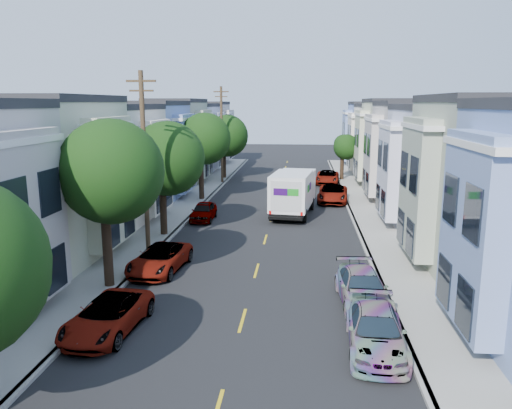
{
  "coord_description": "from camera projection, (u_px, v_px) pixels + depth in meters",
  "views": [
    {
      "loc": [
        2.26,
        -24.3,
        8.48
      ],
      "look_at": [
        -0.62,
        6.27,
        2.2
      ],
      "focal_mm": 35.0,
      "sensor_mm": 36.0,
      "label": 1
    }
  ],
  "objects": [
    {
      "name": "ground",
      "position": [
        256.0,
        271.0,
        25.61
      ],
      "size": [
        160.0,
        160.0,
        0.0
      ],
      "primitive_type": "plane",
      "color": "black",
      "rests_on": "ground"
    },
    {
      "name": "road_slab",
      "position": [
        274.0,
        210.0,
        40.24
      ],
      "size": [
        12.0,
        70.0,
        0.02
      ],
      "primitive_type": "cube",
      "color": "black",
      "rests_on": "ground"
    },
    {
      "name": "curb_left",
      "position": [
        200.0,
        207.0,
        40.78
      ],
      "size": [
        0.3,
        70.0,
        0.15
      ],
      "primitive_type": "cube",
      "color": "gray",
      "rests_on": "ground"
    },
    {
      "name": "curb_right",
      "position": [
        350.0,
        210.0,
        39.67
      ],
      "size": [
        0.3,
        70.0,
        0.15
      ],
      "primitive_type": "cube",
      "color": "gray",
      "rests_on": "ground"
    },
    {
      "name": "sidewalk_left",
      "position": [
        184.0,
        207.0,
        40.9
      ],
      "size": [
        2.6,
        70.0,
        0.15
      ],
      "primitive_type": "cube",
      "color": "gray",
      "rests_on": "ground"
    },
    {
      "name": "sidewalk_right",
      "position": [
        366.0,
        211.0,
        39.55
      ],
      "size": [
        2.6,
        70.0,
        0.15
      ],
      "primitive_type": "cube",
      "color": "gray",
      "rests_on": "ground"
    },
    {
      "name": "centerline",
      "position": [
        274.0,
        210.0,
        40.24
      ],
      "size": [
        0.12,
        70.0,
        0.01
      ],
      "primitive_type": "cube",
      "color": "gold",
      "rests_on": "ground"
    },
    {
      "name": "townhouse_row_left",
      "position": [
        139.0,
        207.0,
        41.26
      ],
      "size": [
        5.0,
        70.0,
        8.5
      ],
      "primitive_type": "cube",
      "color": "silver",
      "rests_on": "ground"
    },
    {
      "name": "townhouse_row_right",
      "position": [
        415.0,
        213.0,
        39.21
      ],
      "size": [
        5.0,
        70.0,
        8.5
      ],
      "primitive_type": "cube",
      "color": "silver",
      "rests_on": "ground"
    },
    {
      "name": "tree_b",
      "position": [
        109.0,
        172.0,
        22.14
      ],
      "size": [
        4.7,
        4.7,
        7.83
      ],
      "color": "black",
      "rests_on": "ground"
    },
    {
      "name": "tree_c",
      "position": [
        166.0,
        159.0,
        31.3
      ],
      "size": [
        4.7,
        4.7,
        7.39
      ],
      "color": "black",
      "rests_on": "ground"
    },
    {
      "name": "tree_d",
      "position": [
        204.0,
        139.0,
        43.09
      ],
      "size": [
        4.49,
        4.49,
        7.67
      ],
      "color": "black",
      "rests_on": "ground"
    },
    {
      "name": "tree_e",
      "position": [
        226.0,
        136.0,
        55.72
      ],
      "size": [
        4.7,
        4.7,
        7.2
      ],
      "color": "black",
      "rests_on": "ground"
    },
    {
      "name": "tree_far_r",
      "position": [
        345.0,
        147.0,
        54.76
      ],
      "size": [
        2.8,
        2.8,
        5.11
      ],
      "color": "black",
      "rests_on": "ground"
    },
    {
      "name": "utility_pole_near",
      "position": [
        145.0,
        165.0,
        27.1
      ],
      "size": [
        1.6,
        0.26,
        10.0
      ],
      "color": "#42301E",
      "rests_on": "ground"
    },
    {
      "name": "utility_pole_far",
      "position": [
        222.0,
        135.0,
        52.47
      ],
      "size": [
        1.6,
        0.26,
        10.0
      ],
      "color": "#42301E",
      "rests_on": "ground"
    },
    {
      "name": "fedex_truck",
      "position": [
        293.0,
        191.0,
        38.03
      ],
      "size": [
        2.7,
        7.02,
        3.37
      ],
      "rotation": [
        0.0,
        0.0,
        -0.13
      ],
      "color": "white",
      "rests_on": "ground"
    },
    {
      "name": "lead_sedan",
      "position": [
        301.0,
        182.0,
        49.5
      ],
      "size": [
        2.06,
        4.75,
        1.54
      ],
      "primitive_type": "imported",
      "rotation": [
        0.0,
        0.0,
        -0.09
      ],
      "color": "black",
      "rests_on": "ground"
    },
    {
      "name": "parked_left_b",
      "position": [
        107.0,
        316.0,
        18.62
      ],
      "size": [
        2.53,
        4.81,
        1.29
      ],
      "primitive_type": "imported",
      "rotation": [
        0.0,
        0.0,
        -0.09
      ],
      "color": "#0A1136",
      "rests_on": "ground"
    },
    {
      "name": "parked_left_c",
      "position": [
        160.0,
        259.0,
        25.39
      ],
      "size": [
        2.66,
        4.98,
        1.33
      ],
      "primitive_type": "imported",
      "rotation": [
        0.0,
        0.0,
        -0.1
      ],
      "color": "#95999B",
      "rests_on": "ground"
    },
    {
      "name": "parked_left_d",
      "position": [
        204.0,
        212.0,
        36.48
      ],
      "size": [
        1.58,
        4.09,
        1.33
      ],
      "primitive_type": "imported",
      "rotation": [
        0.0,
        0.0,
        0.0
      ],
      "color": "#530510",
      "rests_on": "ground"
    },
    {
      "name": "parked_right_a",
      "position": [
        376.0,
        331.0,
        17.3
      ],
      "size": [
        2.14,
        4.69,
        1.38
      ],
      "primitive_type": "imported",
      "rotation": [
        0.0,
        0.0,
        -0.04
      ],
      "color": "#414344",
      "rests_on": "ground"
    },
    {
      "name": "parked_right_b",
      "position": [
        362.0,
        288.0,
        21.28
      ],
      "size": [
        2.27,
        4.8,
        1.41
      ],
      "primitive_type": "imported",
      "rotation": [
        0.0,
        0.0,
        0.07
      ],
      "color": "white",
      "rests_on": "ground"
    },
    {
      "name": "parked_right_c",
      "position": [
        333.0,
        194.0,
        43.12
      ],
      "size": [
        2.93,
        5.56,
        1.49
      ],
      "primitive_type": "imported",
      "rotation": [
        0.0,
        0.0,
        -0.09
      ],
      "color": "black",
      "rests_on": "ground"
    },
    {
      "name": "parked_right_d",
      "position": [
        327.0,
        177.0,
        52.92
      ],
      "size": [
        2.8,
        5.27,
        1.41
      ],
      "primitive_type": "imported",
      "rotation": [
        0.0,
        0.0,
        -0.09
      ],
      "color": "#102036",
      "rests_on": "ground"
    }
  ]
}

